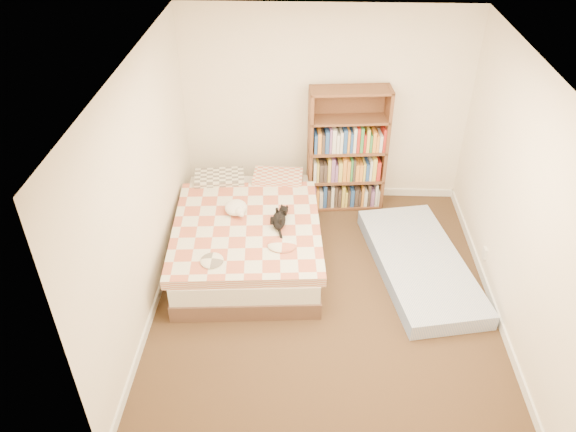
{
  "coord_description": "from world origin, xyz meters",
  "views": [
    {
      "loc": [
        -0.21,
        -4.41,
        4.12
      ],
      "look_at": [
        -0.39,
        0.3,
        0.8
      ],
      "focal_mm": 35.0,
      "sensor_mm": 36.0,
      "label": 1
    }
  ],
  "objects_px": {
    "floor_mattress": "(420,264)",
    "black_cat": "(279,219)",
    "white_dog": "(237,208)",
    "bookshelf": "(346,165)",
    "bed": "(248,234)"
  },
  "relations": [
    {
      "from": "floor_mattress",
      "to": "black_cat",
      "type": "xyz_separation_m",
      "value": [
        -1.57,
        0.13,
        0.49
      ]
    },
    {
      "from": "black_cat",
      "to": "white_dog",
      "type": "distance_m",
      "value": 0.52
    },
    {
      "from": "bed",
      "to": "bookshelf",
      "type": "bearing_deg",
      "value": 39.08
    },
    {
      "from": "bookshelf",
      "to": "bed",
      "type": "bearing_deg",
      "value": -142.41
    },
    {
      "from": "bed",
      "to": "floor_mattress",
      "type": "bearing_deg",
      "value": -11.54
    },
    {
      "from": "bed",
      "to": "white_dog",
      "type": "distance_m",
      "value": 0.35
    },
    {
      "from": "black_cat",
      "to": "white_dog",
      "type": "height_order",
      "value": "white_dog"
    },
    {
      "from": "bed",
      "to": "black_cat",
      "type": "relative_size",
      "value": 4.08
    },
    {
      "from": "bed",
      "to": "white_dog",
      "type": "height_order",
      "value": "white_dog"
    },
    {
      "from": "floor_mattress",
      "to": "black_cat",
      "type": "distance_m",
      "value": 1.65
    },
    {
      "from": "floor_mattress",
      "to": "black_cat",
      "type": "height_order",
      "value": "black_cat"
    },
    {
      "from": "floor_mattress",
      "to": "white_dog",
      "type": "xyz_separation_m",
      "value": [
        -2.06,
        0.3,
        0.5
      ]
    },
    {
      "from": "black_cat",
      "to": "white_dog",
      "type": "bearing_deg",
      "value": 174.8
    },
    {
      "from": "bookshelf",
      "to": "floor_mattress",
      "type": "distance_m",
      "value": 1.62
    },
    {
      "from": "bed",
      "to": "white_dog",
      "type": "relative_size",
      "value": 6.87
    }
  ]
}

